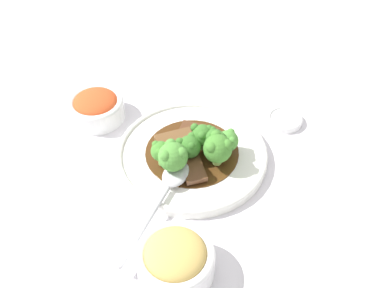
{
  "coord_description": "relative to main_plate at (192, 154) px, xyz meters",
  "views": [
    {
      "loc": [
        0.16,
        -0.5,
        0.56
      ],
      "look_at": [
        0.0,
        0.0,
        0.03
      ],
      "focal_mm": 42.0,
      "sensor_mm": 36.0,
      "label": 1
    }
  ],
  "objects": [
    {
      "name": "ground_plane",
      "position": [
        0.0,
        0.0,
        -0.01
      ],
      "size": [
        4.0,
        4.0,
        0.0
      ],
      "primitive_type": "plane",
      "color": "silver"
    },
    {
      "name": "main_plate",
      "position": [
        0.0,
        0.0,
        0.0
      ],
      "size": [
        0.26,
        0.26,
        0.02
      ],
      "color": "white",
      "rests_on": "ground_plane"
    },
    {
      "name": "beef_strip_0",
      "position": [
        -0.03,
        0.01,
        0.02
      ],
      "size": [
        0.07,
        0.06,
        0.02
      ],
      "color": "brown",
      "rests_on": "main_plate"
    },
    {
      "name": "beef_strip_1",
      "position": [
        0.0,
        0.04,
        0.01
      ],
      "size": [
        0.07,
        0.03,
        0.01
      ],
      "color": "#56331E",
      "rests_on": "main_plate"
    },
    {
      "name": "beef_strip_2",
      "position": [
        0.01,
        -0.04,
        0.01
      ],
      "size": [
        0.06,
        0.07,
        0.01
      ],
      "color": "#56331E",
      "rests_on": "main_plate"
    },
    {
      "name": "broccoli_floret_0",
      "position": [
        -0.01,
        -0.05,
        0.04
      ],
      "size": [
        0.05,
        0.05,
        0.06
      ],
      "color": "#7FA84C",
      "rests_on": "main_plate"
    },
    {
      "name": "broccoli_floret_1",
      "position": [
        0.01,
        0.01,
        0.04
      ],
      "size": [
        0.04,
        0.04,
        0.05
      ],
      "color": "#7FA84C",
      "rests_on": "main_plate"
    },
    {
      "name": "broccoli_floret_2",
      "position": [
        0.06,
        0.02,
        0.03
      ],
      "size": [
        0.04,
        0.04,
        0.04
      ],
      "color": "#8EB756",
      "rests_on": "main_plate"
    },
    {
      "name": "broccoli_floret_3",
      "position": [
        0.05,
        -0.01,
        0.04
      ],
      "size": [
        0.05,
        0.05,
        0.06
      ],
      "color": "#8EB756",
      "rests_on": "main_plate"
    },
    {
      "name": "broccoli_floret_4",
      "position": [
        -0.04,
        -0.04,
        0.04
      ],
      "size": [
        0.03,
        0.03,
        0.05
      ],
      "color": "#7FA84C",
      "rests_on": "main_plate"
    },
    {
      "name": "broccoli_floret_5",
      "position": [
        -0.0,
        -0.01,
        0.03
      ],
      "size": [
        0.04,
        0.04,
        0.04
      ],
      "color": "#7FA84C",
      "rests_on": "main_plate"
    },
    {
      "name": "broccoli_floret_6",
      "position": [
        0.04,
        0.01,
        0.04
      ],
      "size": [
        0.04,
        0.04,
        0.05
      ],
      "color": "#8EB756",
      "rests_on": "main_plate"
    },
    {
      "name": "serving_spoon",
      "position": [
        -0.01,
        -0.08,
        0.02
      ],
      "size": [
        0.05,
        0.21,
        0.01
      ],
      "color": "#B7B7BC",
      "rests_on": "main_plate"
    },
    {
      "name": "side_bowl_kimchi",
      "position": [
        -0.2,
        0.05,
        0.02
      ],
      "size": [
        0.1,
        0.1,
        0.05
      ],
      "color": "white",
      "rests_on": "ground_plane"
    },
    {
      "name": "side_bowl_appetizer",
      "position": [
        0.04,
        -0.21,
        0.02
      ],
      "size": [
        0.11,
        0.11,
        0.06
      ],
      "color": "white",
      "rests_on": "ground_plane"
    },
    {
      "name": "sauce_dish",
      "position": [
        0.14,
        0.14,
        -0.0
      ],
      "size": [
        0.06,
        0.06,
        0.01
      ],
      "color": "white",
      "rests_on": "ground_plane"
    }
  ]
}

